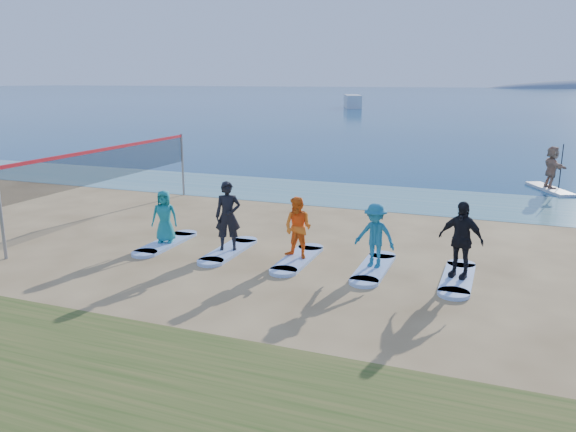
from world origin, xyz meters
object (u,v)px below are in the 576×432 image
(surfboard_3, at_px, (374,268))
(student_4, at_px, (461,239))
(student_1, at_px, (228,216))
(student_2, at_px, (298,228))
(paddleboard, at_px, (549,189))
(surfboard_1, at_px, (229,251))
(boat_offshore_a, at_px, (352,108))
(surfboard_2, at_px, (298,259))
(student_0, at_px, (165,216))
(volleyball_net, at_px, (110,164))
(surfboard_0, at_px, (166,243))
(paddleboarder, at_px, (552,167))
(student_3, at_px, (375,236))
(surfboard_4, at_px, (458,278))

(surfboard_3, distance_m, student_4, 2.24)
(student_1, xyz_separation_m, student_2, (2.02, 0.00, -0.14))
(paddleboard, distance_m, surfboard_1, 15.55)
(paddleboard, xyz_separation_m, boat_offshore_a, (-25.86, 65.21, -0.06))
(surfboard_2, relative_size, student_2, 1.36)
(student_0, bearing_deg, paddleboard, 31.13)
(surfboard_2, bearing_deg, surfboard_1, 180.00)
(volleyball_net, bearing_deg, paddleboard, 37.92)
(surfboard_0, bearing_deg, paddleboarder, 49.88)
(surfboard_1, distance_m, surfboard_2, 2.02)
(volleyball_net, xyz_separation_m, student_4, (11.36, -1.86, -0.90))
(paddleboarder, height_order, student_2, paddleboarder)
(student_3, bearing_deg, surfboard_0, -169.79)
(student_0, bearing_deg, student_3, -18.75)
(boat_offshore_a, relative_size, surfboard_1, 3.95)
(student_0, height_order, surfboard_2, student_0)
(surfboard_0, bearing_deg, surfboard_2, 0.00)
(student_3, bearing_deg, paddleboarder, 79.93)
(paddleboard, xyz_separation_m, surfboard_3, (-4.74, -12.83, -0.01))
(student_2, distance_m, student_3, 2.02)
(student_1, bearing_deg, student_0, 157.30)
(surfboard_1, relative_size, student_2, 1.36)
(surfboard_0, bearing_deg, boat_offshore_a, 100.91)
(surfboard_2, xyz_separation_m, surfboard_4, (4.05, 0.00, 0.00))
(surfboard_3, xyz_separation_m, student_4, (2.02, 0.00, 0.96))
(student_1, relative_size, surfboard_2, 0.86)
(surfboard_3, relative_size, student_3, 1.37)
(student_0, height_order, surfboard_1, student_0)
(paddleboard, bearing_deg, surfboard_3, -134.97)
(volleyball_net, height_order, student_1, volleyball_net)
(surfboard_0, distance_m, student_2, 4.14)
(surfboard_1, bearing_deg, volleyball_net, 160.58)
(paddleboarder, xyz_separation_m, surfboard_2, (-6.76, -12.83, -0.96))
(volleyball_net, relative_size, student_0, 6.05)
(volleyball_net, height_order, paddleboarder, volleyball_net)
(boat_offshore_a, xyz_separation_m, student_3, (21.11, -78.04, 0.89))
(student_1, height_order, student_3, student_1)
(surfboard_0, xyz_separation_m, student_4, (8.09, 0.00, 0.96))
(student_3, bearing_deg, surfboard_2, -169.79)
(volleyball_net, bearing_deg, surfboard_1, -19.42)
(volleyball_net, distance_m, student_0, 3.91)
(surfboard_1, distance_m, student_4, 6.15)
(surfboard_0, xyz_separation_m, student_1, (2.02, 0.00, 0.99))
(boat_offshore_a, bearing_deg, surfboard_2, -95.48)
(surfboard_2, relative_size, student_4, 1.20)
(volleyball_net, relative_size, paddleboarder, 5.11)
(boat_offshore_a, height_order, student_0, student_0)
(surfboard_3, bearing_deg, surfboard_4, 0.00)
(paddleboarder, relative_size, surfboard_4, 0.81)
(student_3, bearing_deg, student_0, -169.79)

